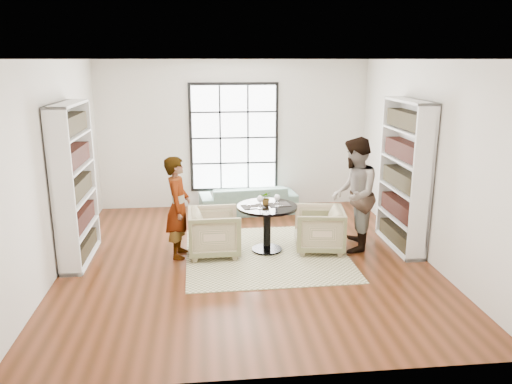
{
  "coord_description": "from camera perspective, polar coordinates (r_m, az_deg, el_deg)",
  "views": [
    {
      "loc": [
        -0.62,
        -7.19,
        3.0
      ],
      "look_at": [
        0.18,
        0.4,
        0.97
      ],
      "focal_mm": 35.0,
      "sensor_mm": 36.0,
      "label": 1
    }
  ],
  "objects": [
    {
      "name": "cutlery_left",
      "position": [
        7.82,
        -0.34,
        -1.63
      ],
      "size": [
        0.18,
        0.24,
        0.01
      ],
      "primitive_type": null,
      "rotation": [
        0.0,
        0.0,
        0.2
      ],
      "color": "silver",
      "rests_on": "placemat_left"
    },
    {
      "name": "room_shell",
      "position": [
        7.95,
        -1.42,
        2.25
      ],
      "size": [
        6.0,
        6.01,
        6.0
      ],
      "color": "silver",
      "rests_on": "ground"
    },
    {
      "name": "wine_glass_right",
      "position": [
        7.79,
        2.43,
        -0.67
      ],
      "size": [
        0.09,
        0.09,
        0.2
      ],
      "color": "silver",
      "rests_on": "pedestal_table"
    },
    {
      "name": "cutlery_right",
      "position": [
        7.94,
        2.62,
        -1.39
      ],
      "size": [
        0.18,
        0.24,
        0.01
      ],
      "primitive_type": null,
      "rotation": [
        0.0,
        0.0,
        0.2
      ],
      "color": "silver",
      "rests_on": "placemat_right"
    },
    {
      "name": "pedestal_table",
      "position": [
        7.95,
        1.27,
        -3.02
      ],
      "size": [
        0.96,
        0.96,
        0.76
      ],
      "rotation": [
        0.0,
        0.0,
        0.2
      ],
      "color": "black",
      "rests_on": "ground"
    },
    {
      "name": "wine_glass_left",
      "position": [
        7.67,
        0.47,
        -0.84
      ],
      "size": [
        0.1,
        0.1,
        0.21
      ],
      "color": "silver",
      "rests_on": "pedestal_table"
    },
    {
      "name": "flower_centerpiece",
      "position": [
        7.92,
        1.17,
        -0.66
      ],
      "size": [
        0.24,
        0.22,
        0.22
      ],
      "primitive_type": "imported",
      "rotation": [
        0.0,
        0.0,
        -0.31
      ],
      "color": "gray",
      "rests_on": "pedestal_table"
    },
    {
      "name": "sofa",
      "position": [
        10.05,
        -0.91,
        -0.79
      ],
      "size": [
        1.98,
        0.93,
        0.56
      ],
      "primitive_type": "imported",
      "rotation": [
        0.0,
        0.0,
        3.24
      ],
      "color": "slate",
      "rests_on": "ground"
    },
    {
      "name": "person_right",
      "position": [
        8.08,
        11.14,
        -0.3
      ],
      "size": [
        0.95,
        1.07,
        1.83
      ],
      "primitive_type": "imported",
      "rotation": [
        0.0,
        0.0,
        -1.9
      ],
      "color": "gray",
      "rests_on": "ground"
    },
    {
      "name": "person_left",
      "position": [
        7.77,
        -8.89,
        -1.74
      ],
      "size": [
        0.44,
        0.61,
        1.59
      ],
      "primitive_type": "imported",
      "rotation": [
        0.0,
        0.0,
        1.47
      ],
      "color": "gray",
      "rests_on": "ground"
    },
    {
      "name": "armchair_left",
      "position": [
        7.9,
        -4.77,
        -4.6
      ],
      "size": [
        0.83,
        0.81,
        0.74
      ],
      "primitive_type": "imported",
      "rotation": [
        0.0,
        0.0,
        1.6
      ],
      "color": "tan",
      "rests_on": "ground"
    },
    {
      "name": "placemat_right",
      "position": [
        7.94,
        2.62,
        -1.43
      ],
      "size": [
        0.38,
        0.32,
        0.01
      ],
      "primitive_type": "cube",
      "rotation": [
        0.0,
        0.0,
        0.2
      ],
      "color": "#272422",
      "rests_on": "pedestal_table"
    },
    {
      "name": "rug",
      "position": [
        7.99,
        1.18,
        -7.08
      ],
      "size": [
        2.56,
        2.56,
        0.01
      ],
      "primitive_type": "cube",
      "rotation": [
        0.0,
        0.0,
        0.02
      ],
      "color": "beige",
      "rests_on": "ground"
    },
    {
      "name": "placemat_left",
      "position": [
        7.82,
        -0.34,
        -1.67
      ],
      "size": [
        0.38,
        0.32,
        0.01
      ],
      "primitive_type": "cube",
      "rotation": [
        0.0,
        0.0,
        0.2
      ],
      "color": "#272422",
      "rests_on": "pedestal_table"
    },
    {
      "name": "ground",
      "position": [
        7.81,
        -1.03,
        -7.66
      ],
      "size": [
        6.0,
        6.0,
        0.0
      ],
      "primitive_type": "plane",
      "color": "#5F2C16"
    },
    {
      "name": "armchair_right",
      "position": [
        8.1,
        7.21,
        -4.25
      ],
      "size": [
        0.88,
        0.86,
        0.71
      ],
      "primitive_type": "imported",
      "rotation": [
        0.0,
        0.0,
        -1.71
      ],
      "color": "#C0AD89",
      "rests_on": "ground"
    }
  ]
}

